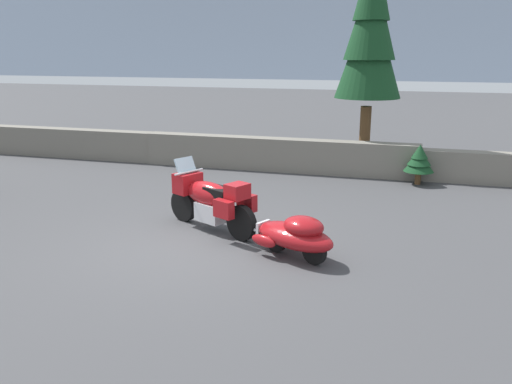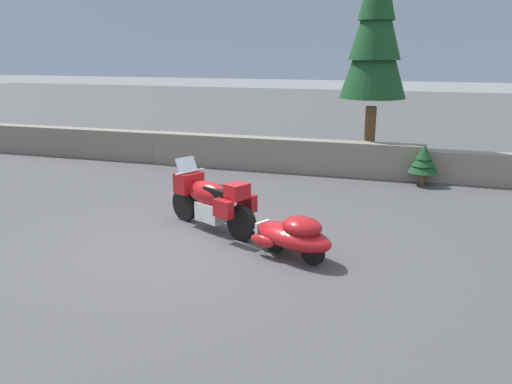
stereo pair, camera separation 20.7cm
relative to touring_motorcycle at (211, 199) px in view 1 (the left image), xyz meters
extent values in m
plane|color=#424244|center=(-0.04, -0.84, -0.62)|extent=(80.00, 80.00, 0.00)
cube|color=slate|center=(-8.04, 5.45, -0.15)|extent=(8.00, 0.48, 0.94)
cube|color=slate|center=(-0.04, 5.41, -0.15)|extent=(8.00, 0.50, 0.95)
cube|color=#99A8BF|center=(-0.04, 95.46, 7.38)|extent=(240.00, 80.00, 16.00)
cylinder|color=black|center=(-0.73, 0.37, -0.29)|extent=(0.65, 0.42, 0.66)
cylinder|color=black|center=(0.74, -0.37, -0.29)|extent=(0.65, 0.42, 0.66)
cube|color=silver|center=(0.05, -0.03, -0.24)|extent=(0.73, 0.66, 0.36)
ellipsoid|color=maroon|center=(-0.04, 0.02, 0.09)|extent=(1.27, 0.93, 0.48)
cube|color=maroon|center=(-0.60, 0.30, 0.21)|extent=(0.56, 0.63, 0.40)
cube|color=#9EB7C6|center=(-0.64, 0.32, 0.54)|extent=(0.37, 0.48, 0.34)
cube|color=black|center=(0.23, -0.12, 0.19)|extent=(0.66, 0.57, 0.16)
cube|color=maroon|center=(0.65, -0.33, 0.29)|extent=(0.47, 0.50, 0.28)
cube|color=maroon|center=(0.47, -0.57, 0.01)|extent=(0.43, 0.32, 0.32)
cube|color=maroon|center=(0.74, -0.04, 0.01)|extent=(0.43, 0.32, 0.32)
cylinder|color=silver|center=(-0.55, 0.28, 0.44)|extent=(0.35, 0.64, 0.04)
cylinder|color=silver|center=(-0.69, 0.35, -0.04)|extent=(0.26, 0.18, 0.54)
cylinder|color=black|center=(1.49, -0.75, -0.40)|extent=(0.44, 0.29, 0.44)
cylinder|color=black|center=(2.23, -1.12, -0.40)|extent=(0.44, 0.29, 0.44)
ellipsoid|color=maroon|center=(1.86, -0.93, -0.24)|extent=(1.65, 1.28, 0.40)
ellipsoid|color=maroon|center=(2.02, -1.01, -0.02)|extent=(0.89, 0.82, 0.32)
cube|color=silver|center=(1.22, -0.61, -0.26)|extent=(0.20, 0.31, 0.24)
ellipsoid|color=maroon|center=(1.34, -1.03, -0.34)|extent=(0.53, 0.36, 0.20)
ellipsoid|color=maroon|center=(1.63, -0.46, -0.34)|extent=(0.53, 0.36, 0.20)
cylinder|color=silver|center=(0.87, -0.44, -0.35)|extent=(0.65, 0.36, 0.05)
cylinder|color=brown|center=(2.36, 6.40, 0.30)|extent=(0.32, 0.32, 1.84)
cone|color=#143D1E|center=(2.36, 6.40, 2.91)|extent=(1.87, 1.87, 2.90)
cone|color=#143D1E|center=(2.36, 6.40, 3.78)|extent=(1.45, 1.45, 2.54)
cylinder|color=brown|center=(3.90, 4.88, -0.47)|extent=(0.15, 0.15, 0.30)
cone|color=#143D1E|center=(3.90, 4.88, -0.04)|extent=(0.78, 0.78, 0.48)
cone|color=#143D1E|center=(3.90, 4.88, 0.11)|extent=(0.60, 0.60, 0.42)
cone|color=#143D1E|center=(3.90, 4.88, 0.25)|extent=(0.43, 0.43, 0.36)
camera|label=1|loc=(3.51, -8.92, 2.73)|focal=36.29mm
camera|label=2|loc=(3.71, -8.86, 2.73)|focal=36.29mm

